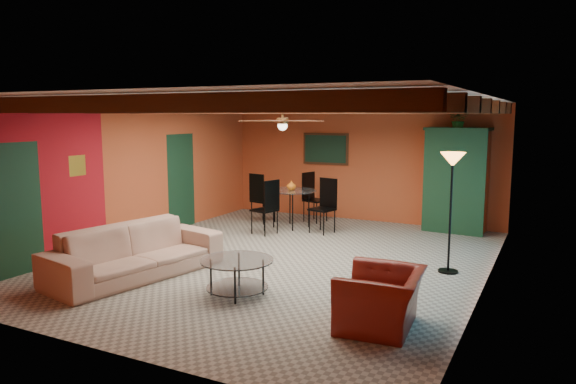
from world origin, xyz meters
The scene contains 11 objects.
room centered at (0.00, 0.11, 2.36)m, with size 6.52×8.01×2.71m.
sofa centered at (-1.57, -1.84, 0.39)m, with size 2.69×1.05×0.79m, color tan.
armchair centered at (2.36, -2.07, 0.34)m, with size 1.04×0.91×0.68m, color maroon.
coffee_table centered at (0.26, -1.87, 0.26)m, with size 1.01×1.01×0.51m, color silver, non-canonical shape.
dining_table centered at (-1.08, 2.48, 0.58)m, with size 2.21×2.21×1.15m, color white, non-canonical shape.
armoire centered at (2.20, 3.70, 1.07)m, with size 1.22×0.60×2.14m, color brown.
floor_lamp centered at (2.65, 0.55, 0.95)m, with size 0.38×0.38×1.90m, color black, non-canonical shape.
ceiling_fan centered at (0.00, 0.00, 2.36)m, with size 1.50×1.50×0.44m, color #472614, non-canonical shape.
painting centered at (-0.90, 3.96, 1.65)m, with size 1.05×0.03×0.65m, color black.
potted_plant centered at (2.20, 3.70, 2.36)m, with size 0.39×0.34×0.44m, color #26661E.
vase centered at (-1.08, 2.48, 1.26)m, with size 0.20×0.20×0.21m, color orange.
Camera 1 is at (4.09, -7.88, 2.46)m, focal length 33.39 mm.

